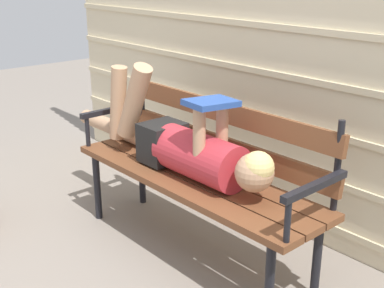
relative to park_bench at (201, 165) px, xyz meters
name	(u,v)px	position (x,y,z in m)	size (l,w,h in m)	color
ground_plane	(178,258)	(0.00, -0.18, -0.52)	(12.00, 12.00, 0.00)	gray
house_siding	(278,26)	(0.00, 0.59, 0.71)	(4.21, 0.08, 2.46)	beige
park_bench	(201,165)	(0.00, 0.00, 0.00)	(1.63, 0.47, 0.92)	brown
reclining_person	(181,144)	(-0.09, -0.07, 0.12)	(1.76, 0.27, 0.57)	#B72D38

